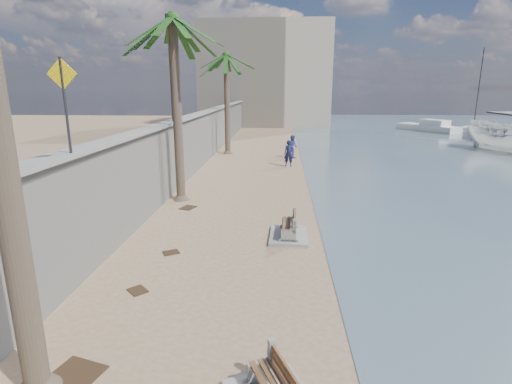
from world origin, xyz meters
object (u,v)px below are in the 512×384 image
object	(u,v)px
bench_far	(289,227)
sailboat_west	(473,128)
person_b	(292,145)
yacht_near	(486,134)
person_a	(289,151)
palm_back	(226,57)
boat_cruiser	(512,135)
yacht_far	(427,128)
palm_mid	(173,21)

from	to	relation	value
bench_far	sailboat_west	distance (m)	45.88
person_b	yacht_near	xyz separation A→B (m)	(21.64, 14.78, -0.63)
person_a	sailboat_west	xyz separation A→B (m)	(23.83, 25.48, -0.68)
bench_far	yacht_near	bearing A→B (deg)	55.28
palm_back	person_b	size ratio (longest dim) A/B	4.41
yacht_near	palm_back	bearing A→B (deg)	136.14
sailboat_west	person_a	bearing A→B (deg)	-133.07
boat_cruiser	sailboat_west	world-z (taller)	sailboat_west
bench_far	yacht_far	world-z (taller)	yacht_far
bench_far	boat_cruiser	bearing A→B (deg)	48.03
bench_far	person_b	size ratio (longest dim) A/B	1.03
person_b	person_a	bearing A→B (deg)	129.69
palm_mid	yacht_far	distance (m)	41.41
palm_mid	sailboat_west	xyz separation A→B (m)	(29.16, 34.40, -7.72)
palm_back	person_b	bearing A→B (deg)	-17.68
palm_back	yacht_far	xyz separation A→B (m)	(22.75, 19.25, -7.29)
boat_cruiser	yacht_far	xyz separation A→B (m)	(-0.99, 17.03, -1.08)
person_a	person_b	distance (m)	3.63
person_b	sailboat_west	bearing A→B (deg)	-92.24
bench_far	person_b	bearing A→B (deg)	88.24
bench_far	yacht_far	distance (m)	42.18
bench_far	yacht_far	size ratio (longest dim) A/B	0.25
bench_far	yacht_far	xyz separation A→B (m)	(18.00, 38.14, -0.01)
palm_mid	palm_back	distance (m)	14.22
palm_mid	bench_far	bearing A→B (deg)	-42.39
palm_mid	boat_cruiser	world-z (taller)	palm_mid
person_a	yacht_near	bearing A→B (deg)	41.25
person_b	yacht_far	xyz separation A→B (m)	(17.48, 20.93, -0.63)
palm_mid	yacht_near	distance (m)	39.38
boat_cruiser	sailboat_west	distance (m)	18.69
bench_far	palm_back	distance (m)	20.80
person_a	yacht_near	size ratio (longest dim) A/B	0.20
person_a	yacht_far	distance (m)	30.33
bench_far	sailboat_west	size ratio (longest dim) A/B	0.20
palm_back	palm_mid	bearing A→B (deg)	-91.56
sailboat_west	palm_back	bearing A→B (deg)	-144.95
bench_far	palm_mid	world-z (taller)	palm_mid
boat_cruiser	person_b	bearing A→B (deg)	167.30
person_a	sailboat_west	world-z (taller)	sailboat_west
yacht_near	yacht_far	distance (m)	7.43
palm_mid	person_b	distance (m)	15.47
palm_back	yacht_far	world-z (taller)	palm_back
person_a	boat_cruiser	xyz separation A→B (m)	(18.79, 7.51, 0.39)
person_b	palm_mid	bearing A→B (deg)	110.52
sailboat_west	yacht_far	bearing A→B (deg)	-171.11
boat_cruiser	yacht_near	distance (m)	11.38
person_a	palm_back	bearing A→B (deg)	134.35
palm_mid	person_a	distance (m)	12.55
palm_mid	sailboat_west	bearing A→B (deg)	49.71
palm_mid	sailboat_west	size ratio (longest dim) A/B	0.90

